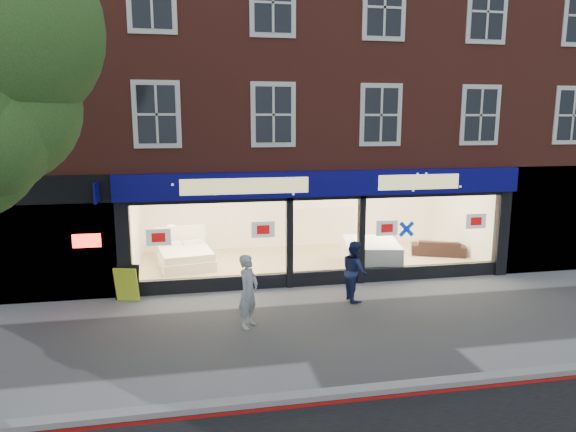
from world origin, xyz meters
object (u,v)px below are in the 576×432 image
object	(u,v)px
sofa	(438,247)
a_board	(127,283)
pedestrian_blue	(355,271)
pedestrian_grey	(248,291)
display_bed	(185,256)
mattress_stack	(371,254)

from	to	relation	value
sofa	a_board	xyz separation A→B (m)	(-10.01, -2.48, 0.11)
sofa	pedestrian_blue	bearing A→B (deg)	62.51
pedestrian_grey	display_bed	bearing A→B (deg)	50.29
display_bed	a_board	size ratio (longest dim) A/B	2.36
display_bed	pedestrian_blue	world-z (taller)	pedestrian_blue
sofa	pedestrian_grey	world-z (taller)	pedestrian_grey
display_bed	pedestrian_blue	bearing A→B (deg)	-50.16
display_bed	pedestrian_grey	world-z (taller)	pedestrian_grey
mattress_stack	sofa	bearing A→B (deg)	18.96
pedestrian_grey	mattress_stack	bearing A→B (deg)	-14.28
a_board	pedestrian_grey	world-z (taller)	pedestrian_grey
display_bed	sofa	size ratio (longest dim) A/B	1.24
mattress_stack	a_board	bearing A→B (deg)	-168.12
mattress_stack	pedestrian_blue	xyz separation A→B (m)	(-1.38, -2.55, 0.28)
mattress_stack	sofa	world-z (taller)	mattress_stack
pedestrian_blue	pedestrian_grey	bearing A→B (deg)	111.19
mattress_stack	pedestrian_grey	world-z (taller)	pedestrian_grey
sofa	a_board	bearing A→B (deg)	36.32
sofa	pedestrian_blue	world-z (taller)	pedestrian_blue
pedestrian_grey	pedestrian_blue	xyz separation A→B (m)	(2.93, 1.27, -0.06)
mattress_stack	a_board	distance (m)	7.38
mattress_stack	a_board	xyz separation A→B (m)	(-7.23, -1.52, -0.04)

